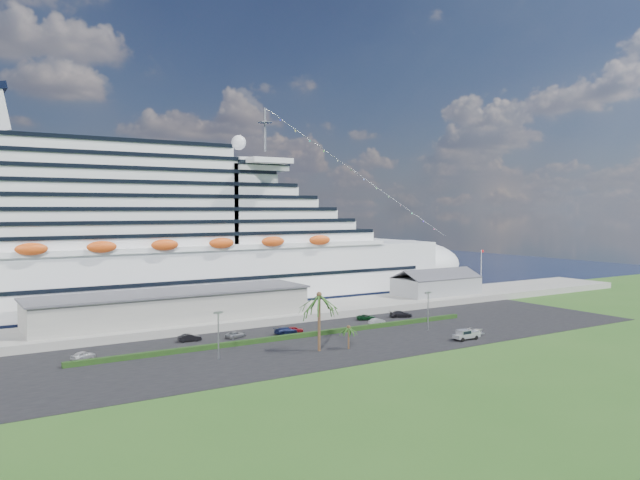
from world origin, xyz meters
TOP-DOWN VIEW (x-y plane):
  - ground at (0.00, 0.00)m, footprint 420.00×420.00m
  - asphalt_lot at (0.00, 11.00)m, footprint 140.00×38.00m
  - wharf at (0.00, 40.00)m, footprint 240.00×20.00m
  - water at (0.00, 130.00)m, footprint 420.00×160.00m
  - cruise_ship at (-21.53, 64.00)m, footprint 191.00×38.00m
  - terminal_building at (-25.00, 40.00)m, footprint 61.00×15.00m
  - port_shed at (52.00, 40.00)m, footprint 24.00×12.31m
  - flagpole at (70.04, 40.00)m, footprint 1.08×0.16m
  - hedge at (-8.00, 16.00)m, footprint 88.00×1.10m
  - lamp_post_left at (-28.00, 8.00)m, footprint 1.60×0.35m
  - lamp_post_right at (20.00, 8.00)m, footprint 1.60×0.35m
  - palm_tall at (-10.00, 4.00)m, footprint 8.82×8.82m
  - palm_short at (-4.50, 2.50)m, footprint 3.53×3.53m
  - parked_car_0 at (-47.81, 20.28)m, footprint 4.56×3.32m
  - parked_car_1 at (-27.11, 24.47)m, footprint 4.66×2.10m
  - parked_car_2 at (-17.93, 22.93)m, footprint 4.77×3.14m
  - parked_car_3 at (-7.56, 20.82)m, footprint 5.23×2.44m
  - parked_car_4 at (-5.51, 20.97)m, footprint 4.04×1.97m
  - parked_car_5 at (14.87, 19.18)m, footprint 4.36×2.15m
  - parked_car_6 at (16.21, 24.96)m, footprint 5.06×3.72m
  - parked_car_7 at (25.28, 23.46)m, footprint 5.80×4.20m
  - pickup_truck at (19.76, -3.33)m, footprint 5.82×2.33m
  - boat_trailer at (23.20, -1.81)m, footprint 6.24×4.58m

SIDE VIEW (x-z plane):
  - ground at x=0.00m, z-range 0.00..0.00m
  - water at x=0.00m, z-range 0.00..0.02m
  - asphalt_lot at x=0.00m, z-range 0.00..0.12m
  - hedge at x=-8.00m, z-range 0.12..1.02m
  - parked_car_2 at x=-17.93m, z-range 0.12..1.34m
  - parked_car_6 at x=16.21m, z-range 0.12..1.40m
  - parked_car_4 at x=-5.51m, z-range 0.12..1.45m
  - parked_car_5 at x=14.87m, z-range 0.12..1.49m
  - parked_car_0 at x=-47.81m, z-range 0.12..1.56m
  - parked_car_3 at x=-7.56m, z-range 0.12..1.60m
  - parked_car_1 at x=-27.11m, z-range 0.12..1.60m
  - wharf at x=0.00m, z-range 0.00..1.80m
  - parked_car_7 at x=25.28m, z-range 0.12..1.68m
  - pickup_truck at x=19.76m, z-range 0.22..2.26m
  - boat_trailer at x=23.20m, z-range 0.40..2.13m
  - palm_short at x=-4.50m, z-range 1.38..5.95m
  - port_shed at x=52.00m, z-range 0.71..8.08m
  - terminal_building at x=-25.00m, z-range 1.86..8.16m
  - lamp_post_left at x=-28.00m, z-range 1.21..9.48m
  - lamp_post_right at x=20.00m, z-range 1.21..9.48m
  - flagpole at x=70.04m, z-range 2.27..14.27m
  - palm_tall at x=-10.00m, z-range 3.64..14.77m
  - cruise_ship at x=-21.53m, z-range -10.31..43.69m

